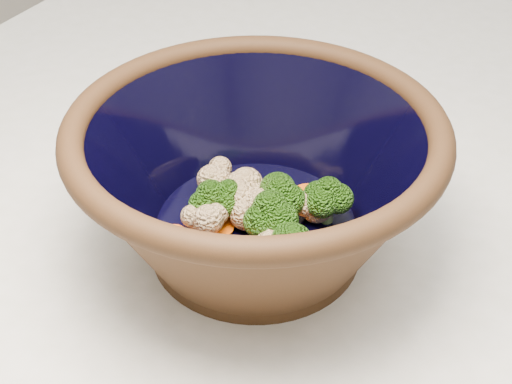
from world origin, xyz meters
TOP-DOWN VIEW (x-y plane):
  - mixing_bowl at (-0.06, -0.08)m, footprint 0.36×0.36m
  - vegetable_pile at (-0.05, -0.09)m, footprint 0.15×0.15m

SIDE VIEW (x-z plane):
  - vegetable_pile at x=-0.05m, z-range 0.93..0.98m
  - mixing_bowl at x=-0.06m, z-range 0.91..1.04m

